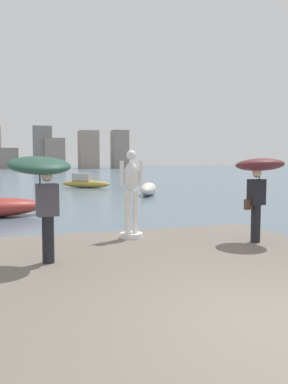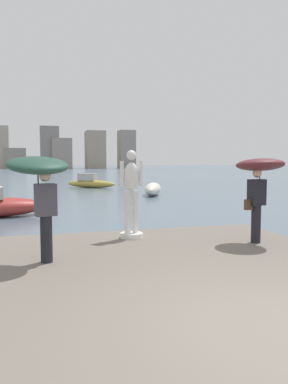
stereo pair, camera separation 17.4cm
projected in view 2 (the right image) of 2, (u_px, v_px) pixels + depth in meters
name	position (u px, v px, depth m)	size (l,w,h in m)	color
ground_plane	(58.00, 182.00, 42.64)	(400.00, 400.00, 0.00)	slate
pier	(205.00, 293.00, 5.98)	(7.11, 9.38, 0.40)	#70665B
statue_white_figure	(131.00, 197.00, 9.29)	(0.58, 0.56, 2.17)	white
onlooker_left	(40.00, 176.00, 6.93)	(1.33, 1.36, 2.05)	black
onlooker_right	(259.00, 174.00, 8.74)	(1.27, 1.29, 2.00)	black
boat_near	(90.00, 183.00, 33.19)	(4.30, 3.70, 1.26)	#B2993D
boat_far	(153.00, 189.00, 25.91)	(2.58, 4.28, 0.85)	silver
distant_skyline	(46.00, 150.00, 123.84)	(65.14, 9.59, 13.79)	gray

